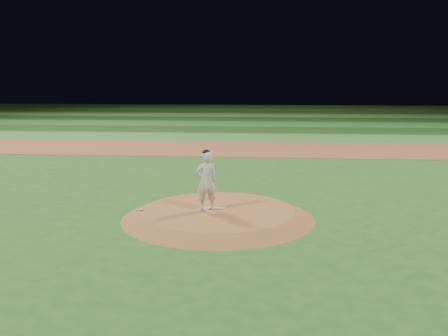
% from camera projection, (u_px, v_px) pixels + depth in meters
% --- Properties ---
extents(ground, '(120.00, 120.00, 0.00)m').
position_uv_depth(ground, '(218.00, 218.00, 14.30)').
color(ground, '#2A5F1F').
rests_on(ground, ground).
extents(infield_dirt_band, '(70.00, 6.00, 0.02)m').
position_uv_depth(infield_dirt_band, '(242.00, 149.00, 28.02)').
color(infield_dirt_band, '#964F2E').
rests_on(infield_dirt_band, ground).
extents(outfield_stripe_0, '(70.00, 5.00, 0.02)m').
position_uv_depth(outfield_stripe_0, '(246.00, 137.00, 33.41)').
color(outfield_stripe_0, '#37792C').
rests_on(outfield_stripe_0, ground).
extents(outfield_stripe_1, '(70.00, 5.00, 0.02)m').
position_uv_depth(outfield_stripe_1, '(249.00, 130.00, 38.31)').
color(outfield_stripe_1, '#1C4115').
rests_on(outfield_stripe_1, ground).
extents(outfield_stripe_2, '(70.00, 5.00, 0.02)m').
position_uv_depth(outfield_stripe_2, '(251.00, 124.00, 43.21)').
color(outfield_stripe_2, '#2D6B27').
rests_on(outfield_stripe_2, ground).
extents(outfield_stripe_3, '(70.00, 5.00, 0.02)m').
position_uv_depth(outfield_stripe_3, '(253.00, 119.00, 48.12)').
color(outfield_stripe_3, '#184014').
rests_on(outfield_stripe_3, ground).
extents(outfield_stripe_4, '(70.00, 5.00, 0.02)m').
position_uv_depth(outfield_stripe_4, '(254.00, 115.00, 53.02)').
color(outfield_stripe_4, '#3A742A').
rests_on(outfield_stripe_4, ground).
extents(outfield_stripe_5, '(70.00, 5.00, 0.02)m').
position_uv_depth(outfield_stripe_5, '(255.00, 112.00, 57.92)').
color(outfield_stripe_5, '#224616').
rests_on(outfield_stripe_5, ground).
extents(pitchers_mound, '(5.50, 5.50, 0.25)m').
position_uv_depth(pitchers_mound, '(218.00, 214.00, 14.27)').
color(pitchers_mound, '#A56233').
rests_on(pitchers_mound, ground).
extents(pitching_rubber, '(0.61, 0.21, 0.03)m').
position_uv_depth(pitching_rubber, '(214.00, 208.00, 14.35)').
color(pitching_rubber, silver).
rests_on(pitching_rubber, pitchers_mound).
extents(rosin_bag, '(0.12, 0.12, 0.07)m').
position_uv_depth(rosin_bag, '(141.00, 210.00, 14.14)').
color(rosin_bag, beige).
rests_on(rosin_bag, pitchers_mound).
extents(pitcher_on_mound, '(0.73, 0.62, 1.75)m').
position_uv_depth(pitcher_on_mound, '(206.00, 181.00, 14.06)').
color(pitcher_on_mound, white).
rests_on(pitcher_on_mound, pitchers_mound).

